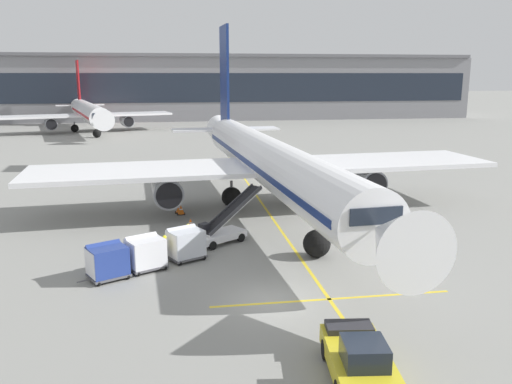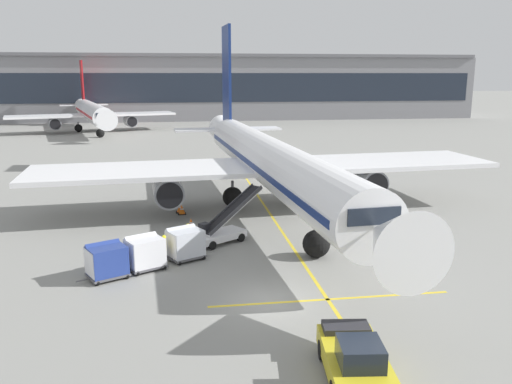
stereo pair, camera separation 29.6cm
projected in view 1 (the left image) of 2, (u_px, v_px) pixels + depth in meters
ground_plane at (271, 301)px, 25.35m from camera, size 600.00×600.00×0.00m
parked_airplane at (267, 161)px, 42.13m from camera, size 37.51×46.99×15.97m
belt_loader at (222, 228)px, 34.02m from camera, size 4.93×3.90×3.41m
baggage_cart_lead at (185, 243)px, 30.85m from camera, size 2.78×2.34×1.91m
baggage_cart_second at (145, 252)px, 29.23m from camera, size 2.78×2.34×1.91m
baggage_cart_third at (107, 261)px, 27.91m from camera, size 2.78×2.34×1.91m
pushback_tug at (359, 358)px, 18.66m from camera, size 2.60×4.62×1.83m
ground_crew_by_loader at (165, 248)px, 30.00m from camera, size 0.27×0.57×1.74m
ground_crew_by_carts at (188, 235)px, 32.29m from camera, size 0.57×0.29×1.74m
safety_cone_engine_keepout at (191, 223)px, 37.24m from camera, size 0.62×0.62×0.70m
safety_cone_wingtip at (181, 210)px, 40.92m from camera, size 0.65×0.65×0.73m
safety_cone_nose_mark at (179, 208)px, 41.45m from camera, size 0.69×0.69×0.78m
apron_guidance_line_lead_in at (267, 211)px, 42.12m from camera, size 0.20×110.00×0.01m
apron_guidance_line_stop_bar at (333, 299)px, 25.56m from camera, size 12.00×0.20×0.01m
terminal_building at (216, 87)px, 130.67m from camera, size 123.47×22.21×15.27m
distant_airplane at (89, 113)px, 98.59m from camera, size 31.02×39.31×13.58m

